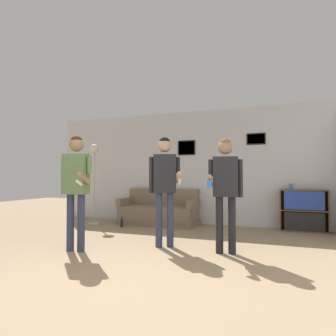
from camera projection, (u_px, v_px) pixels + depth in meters
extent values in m
plane|color=#937A5B|center=(105.00, 288.00, 3.00)|extent=(20.00, 20.00, 0.00)
cube|color=silver|center=(206.00, 167.00, 7.10)|extent=(8.09, 0.06, 2.70)
cube|color=black|center=(256.00, 139.00, 6.67)|extent=(0.41, 0.02, 0.25)
cube|color=#B2B2BC|center=(256.00, 139.00, 6.66)|extent=(0.37, 0.01, 0.21)
cube|color=black|center=(186.00, 148.00, 7.24)|extent=(0.43, 0.02, 0.35)
cube|color=gray|center=(186.00, 148.00, 7.24)|extent=(0.39, 0.01, 0.31)
cube|color=#7A6651|center=(158.00, 222.00, 6.99)|extent=(1.84, 0.80, 0.10)
cube|color=#7A6651|center=(158.00, 213.00, 7.00)|extent=(1.78, 0.74, 0.32)
cube|color=#7A6651|center=(163.00, 197.00, 7.32)|extent=(1.78, 0.14, 0.40)
cube|color=#7A6651|center=(126.00, 202.00, 7.31)|extent=(0.12, 0.74, 0.18)
cube|color=#7A6651|center=(193.00, 204.00, 6.70)|extent=(0.12, 0.74, 0.18)
cube|color=brown|center=(280.00, 210.00, 6.28)|extent=(0.02, 0.30, 0.85)
cube|color=brown|center=(328.00, 211.00, 5.96)|extent=(0.02, 0.30, 0.85)
cube|color=brown|center=(303.00, 210.00, 6.26)|extent=(0.92, 0.01, 0.85)
cube|color=brown|center=(304.00, 231.00, 6.11)|extent=(0.87, 0.30, 0.02)
cube|color=brown|center=(303.00, 190.00, 6.14)|extent=(0.87, 0.30, 0.02)
cube|color=brown|center=(304.00, 210.00, 6.12)|extent=(0.87, 0.30, 0.02)
cube|color=black|center=(304.00, 221.00, 6.11)|extent=(0.75, 0.26, 0.37)
cube|color=#2847A3|center=(304.00, 200.00, 6.12)|extent=(0.75, 0.26, 0.37)
cylinder|color=#ADA89E|center=(94.00, 224.00, 7.04)|extent=(0.28, 0.28, 0.03)
cylinder|color=#ADA89E|center=(94.00, 188.00, 7.07)|extent=(0.03, 0.03, 1.66)
sphere|color=beige|center=(95.00, 149.00, 7.09)|extent=(0.21, 0.21, 0.21)
cylinder|color=#2D334C|center=(70.00, 222.00, 4.52)|extent=(0.11, 0.11, 0.86)
cylinder|color=#2D334C|center=(81.00, 223.00, 4.48)|extent=(0.11, 0.11, 0.86)
cube|color=#5B7A4C|center=(76.00, 174.00, 4.52)|extent=(0.38, 0.24, 0.61)
sphere|color=#997051|center=(76.00, 144.00, 4.54)|extent=(0.22, 0.22, 0.22)
sphere|color=#382314|center=(76.00, 142.00, 4.54)|extent=(0.19, 0.19, 0.19)
cylinder|color=#5B7A4C|center=(89.00, 165.00, 4.48)|extent=(0.07, 0.07, 0.26)
cylinder|color=#997051|center=(84.00, 178.00, 4.33)|extent=(0.10, 0.32, 0.19)
cylinder|color=white|center=(79.00, 183.00, 4.19)|extent=(0.05, 0.14, 0.09)
cylinder|color=#5B7A4C|center=(63.00, 176.00, 4.57)|extent=(0.07, 0.07, 0.57)
cylinder|color=#2D334C|center=(159.00, 220.00, 4.78)|extent=(0.11, 0.11, 0.86)
cylinder|color=#2D334C|center=(170.00, 220.00, 4.79)|extent=(0.11, 0.11, 0.86)
cube|color=#232328|center=(165.00, 174.00, 4.81)|extent=(0.41, 0.33, 0.61)
sphere|color=tan|center=(165.00, 145.00, 4.82)|extent=(0.22, 0.22, 0.22)
sphere|color=black|center=(165.00, 143.00, 4.82)|extent=(0.19, 0.19, 0.19)
cylinder|color=#232328|center=(178.00, 165.00, 4.82)|extent=(0.07, 0.07, 0.26)
cylinder|color=tan|center=(179.00, 177.00, 4.67)|extent=(0.18, 0.31, 0.19)
cylinder|color=white|center=(180.00, 182.00, 4.53)|extent=(0.09, 0.14, 0.09)
cylinder|color=#232328|center=(151.00, 175.00, 4.79)|extent=(0.07, 0.07, 0.58)
cylinder|color=black|center=(219.00, 225.00, 4.39)|extent=(0.11, 0.11, 0.83)
cylinder|color=black|center=(232.00, 225.00, 4.35)|extent=(0.11, 0.11, 0.83)
cube|color=#232328|center=(225.00, 177.00, 4.39)|extent=(0.39, 0.26, 0.59)
sphere|color=#997051|center=(225.00, 147.00, 4.40)|extent=(0.21, 0.21, 0.21)
sphere|color=brown|center=(225.00, 145.00, 4.40)|extent=(0.18, 0.18, 0.18)
cylinder|color=#232328|center=(240.00, 178.00, 4.35)|extent=(0.07, 0.07, 0.55)
cylinder|color=#232328|center=(211.00, 168.00, 4.43)|extent=(0.07, 0.07, 0.25)
cylinder|color=#997051|center=(210.00, 181.00, 4.29)|extent=(0.11, 0.31, 0.19)
cylinder|color=blue|center=(210.00, 184.00, 4.16)|extent=(0.08, 0.08, 0.10)
cylinder|color=black|center=(122.00, 223.00, 6.62)|extent=(0.06, 0.06, 0.17)
cylinder|color=black|center=(122.00, 218.00, 6.62)|extent=(0.03, 0.03, 0.07)
cylinder|color=blue|center=(291.00, 187.00, 6.22)|extent=(0.08, 0.08, 0.12)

